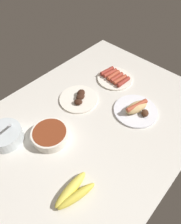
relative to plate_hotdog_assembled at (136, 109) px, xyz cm
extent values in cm
cube|color=silver|center=(-18.09, 13.18, -3.34)|extent=(120.00, 90.00, 3.00)
cylinder|color=white|center=(-0.02, 0.23, -1.34)|extent=(22.46, 22.46, 1.00)
ellipsoid|color=tan|center=(-0.02, 0.23, 1.36)|extent=(14.06, 9.17, 4.40)
cylinder|color=#AD472D|center=(-0.02, 0.23, 2.57)|extent=(12.50, 5.52, 2.40)
ellipsoid|color=#472819|center=(0.31, -4.81, 0.56)|extent=(5.64, 5.40, 2.80)
cylinder|color=white|center=(-14.02, 27.62, -1.34)|extent=(20.83, 20.83, 1.00)
ellipsoid|color=#381E14|center=(-11.39, 28.33, 0.70)|extent=(6.24, 5.62, 3.07)
ellipsoid|color=#381E14|center=(-13.48, 26.78, 0.50)|extent=(5.44, 4.58, 2.66)
ellipsoid|color=#381E14|center=(-16.86, 25.00, 0.42)|extent=(5.51, 5.72, 2.50)
cylinder|color=white|center=(-40.11, 19.66, 0.55)|extent=(16.80, 16.80, 4.77)
cylinder|color=maroon|center=(-40.11, 19.66, 2.53)|extent=(15.12, 15.12, 1.00)
ellipsoid|color=#E5D14C|center=(-50.29, -4.64, 0.02)|extent=(16.98, 5.34, 3.72)
ellipsoid|color=gold|center=(-50.51, -8.03, 0.02)|extent=(16.44, 6.81, 3.72)
cylinder|color=white|center=(12.66, 23.81, -1.34)|extent=(20.75, 20.75, 1.00)
cylinder|color=maroon|center=(12.04, 17.17, 0.38)|extent=(9.82, 2.96, 2.43)
cylinder|color=#AD472D|center=(12.29, 19.83, 0.38)|extent=(9.94, 3.74, 2.43)
cylinder|color=#9E3828|center=(12.54, 22.48, 0.38)|extent=(9.87, 3.20, 2.43)
cylinder|color=#AD472D|center=(12.79, 25.14, 0.38)|extent=(9.82, 2.97, 2.43)
cylinder|color=#9E3828|center=(13.03, 27.80, 0.38)|extent=(9.97, 4.00, 2.43)
cylinder|color=maroon|center=(13.28, 30.46, 0.38)|extent=(9.95, 3.83, 2.43)
cylinder|color=silver|center=(-54.30, 34.08, 1.10)|extent=(15.77, 15.77, 5.87)
cylinder|color=beige|center=(-54.30, 34.08, 2.27)|extent=(13.88, 13.88, 2.64)
cube|color=#B7B7BC|center=(-50.75, 32.11, 7.07)|extent=(3.77, 10.83, 12.66)
camera|label=1|loc=(-63.65, -27.18, 75.07)|focal=31.31mm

